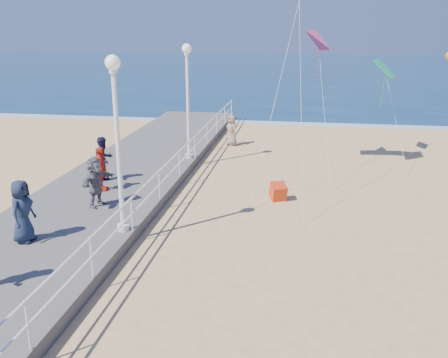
% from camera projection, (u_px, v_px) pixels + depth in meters
% --- Properties ---
extents(ground, '(160.00, 160.00, 0.00)m').
position_uv_depth(ground, '(296.00, 254.00, 14.81)').
color(ground, '#E0B675').
rests_on(ground, ground).
extents(ocean, '(160.00, 90.00, 0.05)m').
position_uv_depth(ocean, '(306.00, 70.00, 76.10)').
color(ocean, '#0D2B50').
rests_on(ocean, ground).
extents(surf_line, '(160.00, 1.20, 0.04)m').
position_uv_depth(surf_line, '(303.00, 124.00, 34.13)').
color(surf_line, white).
rests_on(surf_line, ground).
extents(boardwalk, '(5.00, 44.00, 0.40)m').
position_uv_depth(boardwalk, '(59.00, 232.00, 15.90)').
color(boardwalk, slate).
rests_on(boardwalk, ground).
extents(railing, '(0.05, 42.00, 0.55)m').
position_uv_depth(railing, '(131.00, 205.00, 15.22)').
color(railing, white).
rests_on(railing, boardwalk).
extents(lamp_post_mid, '(0.44, 0.44, 5.32)m').
position_uv_depth(lamp_post_mid, '(117.00, 127.00, 14.55)').
color(lamp_post_mid, white).
rests_on(lamp_post_mid, boardwalk).
extents(lamp_post_far, '(0.44, 0.44, 5.32)m').
position_uv_depth(lamp_post_far, '(188.00, 89.00, 23.04)').
color(lamp_post_far, white).
rests_on(lamp_post_far, boardwalk).
extents(spectator_3, '(0.60, 1.06, 1.71)m').
position_uv_depth(spectator_3, '(101.00, 169.00, 19.02)').
color(spectator_3, red).
rests_on(spectator_3, boardwalk).
extents(spectator_4, '(0.63, 0.94, 1.88)m').
position_uv_depth(spectator_4, '(22.00, 211.00, 14.45)').
color(spectator_4, '#1C263E').
rests_on(spectator_4, boardwalk).
extents(spectator_5, '(0.96, 1.73, 1.78)m').
position_uv_depth(spectator_5, '(96.00, 182.00, 17.36)').
color(spectator_5, '#5F5E63').
rests_on(spectator_5, boardwalk).
extents(spectator_7, '(1.01, 1.11, 1.84)m').
position_uv_depth(spectator_7, '(104.00, 159.00, 20.15)').
color(spectator_7, '#1E1B3D').
rests_on(spectator_7, boardwalk).
extents(beach_walker_c, '(0.96, 1.00, 1.72)m').
position_uv_depth(beach_walker_c, '(232.00, 130.00, 27.96)').
color(beach_walker_c, gray).
rests_on(beach_walker_c, ground).
extents(box_kite, '(0.78, 0.86, 0.74)m').
position_uv_depth(box_kite, '(278.00, 193.00, 19.25)').
color(box_kite, red).
rests_on(box_kite, ground).
extents(kite_diamond_pink, '(1.21, 1.38, 0.87)m').
position_uv_depth(kite_diamond_pink, '(318.00, 40.00, 22.46)').
color(kite_diamond_pink, '#DC5188').
extents(kite_diamond_green, '(1.31, 1.50, 0.86)m').
position_uv_depth(kite_diamond_green, '(385.00, 68.00, 24.73)').
color(kite_diamond_green, '#25AC69').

